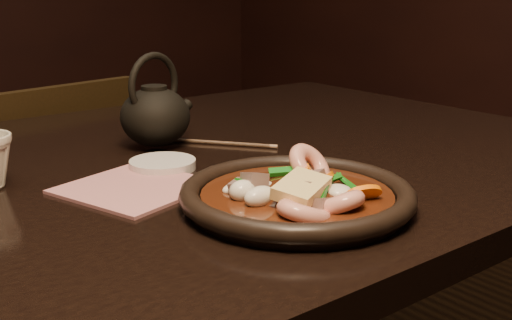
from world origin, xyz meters
TOP-DOWN VIEW (x-y plane):
  - table at (0.00, 0.00)m, footprint 1.60×0.90m
  - chair at (0.13, 0.63)m, footprint 0.43×0.43m
  - plate at (0.12, -0.26)m, footprint 0.28×0.28m
  - stirfry at (0.12, -0.27)m, footprint 0.17×0.17m
  - soy_dish at (0.08, -0.02)m, footprint 0.09×0.09m
  - chopsticks at (0.22, 0.05)m, footprint 0.14×0.18m
  - napkin at (0.01, -0.08)m, footprint 0.20×0.20m
  - teapot at (0.13, 0.09)m, footprint 0.14×0.11m

SIDE VIEW (x-z plane):
  - chair at x=0.13m, z-range 0.04..0.83m
  - table at x=0.00m, z-range 0.30..1.05m
  - napkin at x=0.01m, z-range 0.75..0.75m
  - chopsticks at x=0.22m, z-range 0.75..0.76m
  - soy_dish at x=0.08m, z-range 0.75..0.76m
  - plate at x=0.12m, z-range 0.75..0.78m
  - stirfry at x=0.12m, z-range 0.74..0.80m
  - teapot at x=0.13m, z-range 0.73..0.88m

